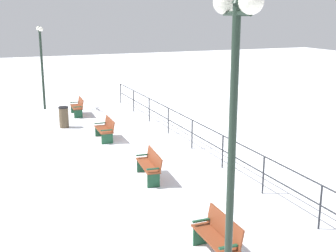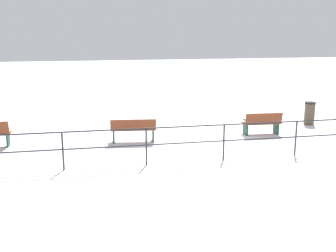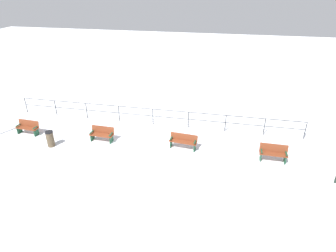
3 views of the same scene
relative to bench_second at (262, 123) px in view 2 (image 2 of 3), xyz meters
name	(u,v)px [view 2 (image 2 of 3)]	position (x,y,z in m)	size (l,w,h in m)	color
ground_plane	(199,137)	(0.07, 2.46, -0.45)	(80.00, 80.00, 0.00)	white
bench_second	(262,123)	(0.00, 0.00, 0.00)	(0.62, 1.46, 0.88)	brown
bench_third	(133,129)	(-0.13, 4.93, 0.02)	(0.63, 1.64, 0.87)	brown
waterfront_railing	(224,136)	(-2.73, 2.46, 0.33)	(0.05, 19.17, 1.14)	#26282D
trash_bin	(310,113)	(1.22, -2.68, 0.03)	(0.44, 0.44, 0.96)	brown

